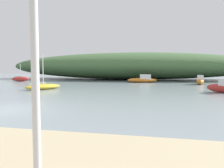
# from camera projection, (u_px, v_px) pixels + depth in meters

# --- Properties ---
(ground_plane) EXTENTS (120.00, 120.00, 0.00)m
(ground_plane) POSITION_uv_depth(u_px,v_px,m) (6.00, 110.00, 10.78)
(ground_plane) COLOR gray
(distant_hill) EXTENTS (44.71, 14.43, 4.70)m
(distant_hill) POSITION_uv_depth(u_px,v_px,m) (129.00, 66.00, 40.13)
(distant_hill) COLOR #476B3D
(distant_hill) RESTS_ON ground
(motorboat_outer_mooring) EXTENTS (1.27, 3.11, 1.11)m
(motorboat_outer_mooring) POSITION_uv_depth(u_px,v_px,m) (200.00, 81.00, 27.53)
(motorboat_outer_mooring) COLOR orange
(motorboat_outer_mooring) RESTS_ON ground
(motorboat_near_shore) EXTENTS (4.26, 1.98, 1.10)m
(motorboat_near_shore) POSITION_uv_depth(u_px,v_px,m) (143.00, 79.00, 31.02)
(motorboat_near_shore) COLOR orange
(motorboat_near_shore) RESTS_ON ground
(sailboat_by_sandbar) EXTENTS (2.96, 3.63, 3.26)m
(sailboat_by_sandbar) POSITION_uv_depth(u_px,v_px,m) (43.00, 86.00, 21.08)
(sailboat_by_sandbar) COLOR gold
(sailboat_by_sandbar) RESTS_ON ground
(motorboat_mid_channel) EXTENTS (2.48, 2.14, 1.15)m
(motorboat_mid_channel) POSITION_uv_depth(u_px,v_px,m) (223.00, 87.00, 18.21)
(motorboat_mid_channel) COLOR #B72D28
(motorboat_mid_channel) RESTS_ON ground
(sailboat_west_reach) EXTENTS (2.65, 1.73, 2.65)m
(sailboat_west_reach) POSITION_uv_depth(u_px,v_px,m) (21.00, 79.00, 33.62)
(sailboat_west_reach) COLOR #B72D28
(sailboat_west_reach) RESTS_ON ground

